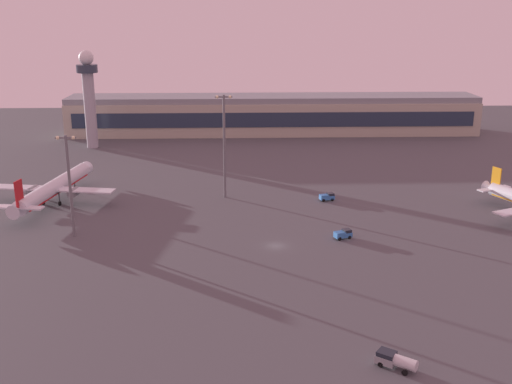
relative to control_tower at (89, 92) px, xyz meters
name	(u,v)px	position (x,y,z in m)	size (l,w,h in m)	color
ground_plane	(276,246)	(65.40, -106.89, -21.66)	(416.00, 416.00, 0.00)	#4C4C51
terminal_building	(273,115)	(72.79, 26.78, -13.56)	(176.14, 22.40, 16.40)	#B2AD99
control_tower	(89,92)	(0.00, 0.00, 0.00)	(8.00, 8.00, 37.44)	#A8A8B2
airplane_near_gate	(54,188)	(5.31, -72.24, -17.26)	(35.33, 45.17, 11.63)	silver
cargo_loader	(327,197)	(82.29, -72.81, -20.48)	(4.49, 2.92, 2.25)	#3372BF
fuel_truck	(395,360)	(80.29, -157.52, -20.29)	(6.31, 5.44, 2.35)	gray
baggage_tractor	(343,234)	(81.75, -102.84, -20.48)	(4.57, 3.30, 2.25)	#3372BF
apron_light_west	(224,141)	(53.15, -68.42, -4.93)	(4.80, 0.90, 29.68)	slate
apron_light_east	(69,179)	(17.25, -98.79, -7.49)	(4.80, 0.90, 24.68)	slate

